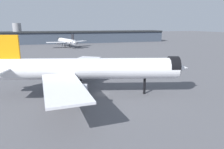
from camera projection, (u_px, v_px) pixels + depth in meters
The scene contains 6 objects.
ground at pixel (102, 94), 57.96m from camera, with size 900.00×900.00×0.00m, color #56565B.
airliner_near_gate at pixel (87, 69), 55.92m from camera, with size 55.37×49.24×16.70m.
airliner_far_taxiway at pixel (66, 41), 176.89m from camera, with size 36.00×40.05×11.80m.
terminal_building at pixel (69, 37), 217.74m from camera, with size 208.37×44.54×20.66m.
baggage_tug_wing at pixel (69, 68), 88.46m from camera, with size 3.45×2.41×1.85m.
traffic_cone_wingtip at pixel (128, 71), 84.60m from camera, with size 0.53×0.53×0.66m, color #F2600C.
Camera 1 is at (-17.49, -52.15, 19.33)m, focal length 32.52 mm.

